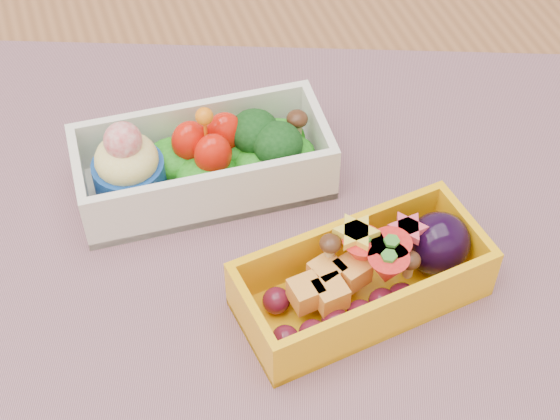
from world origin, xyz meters
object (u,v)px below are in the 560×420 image
object	(u,v)px
placemat	(272,254)
bento_yellow	(367,276)
table	(270,305)
bento_white	(202,162)

from	to	relation	value
placemat	bento_yellow	world-z (taller)	bento_yellow
table	placemat	bearing A→B (deg)	-103.94
placemat	bento_yellow	size ratio (longest dim) A/B	3.45
placemat	bento_white	world-z (taller)	bento_white
bento_yellow	bento_white	bearing A→B (deg)	112.14
table	bento_white	xyz separation A→B (m)	(-0.03, 0.05, 0.13)
placemat	bento_white	distance (m)	0.09
placemat	bento_yellow	bearing A→B (deg)	-49.63
table	placemat	size ratio (longest dim) A/B	2.07
table	bento_yellow	size ratio (longest dim) A/B	7.14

